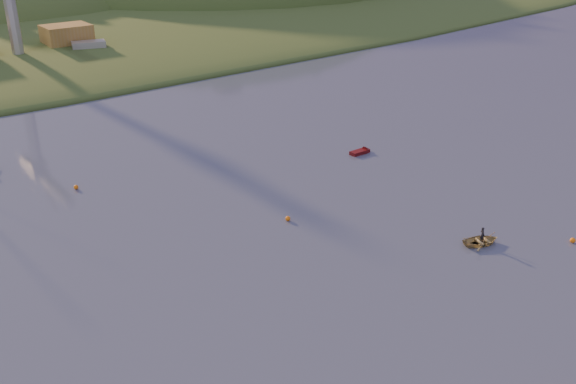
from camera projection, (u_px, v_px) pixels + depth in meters
wharf at (33, 58)px, 125.10m from camera, size 42.00×16.00×2.40m
shed_east at (67, 35)px, 129.66m from camera, size 9.00×7.00×4.00m
canoe at (481, 241)px, 59.17m from camera, size 4.12×3.50×0.72m
paddler at (482, 237)px, 59.01m from camera, size 0.52×0.63×1.50m
red_tender at (363, 151)px, 80.94m from camera, size 3.11×1.07×1.06m
work_vessel at (90, 54)px, 127.68m from camera, size 15.80×9.09×3.84m
buoy_0 at (573, 240)px, 59.48m from camera, size 0.50×0.50×0.50m
buoy_1 at (288, 219)px, 63.58m from camera, size 0.50×0.50×0.50m
buoy_3 at (76, 187)px, 70.59m from camera, size 0.50×0.50×0.50m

